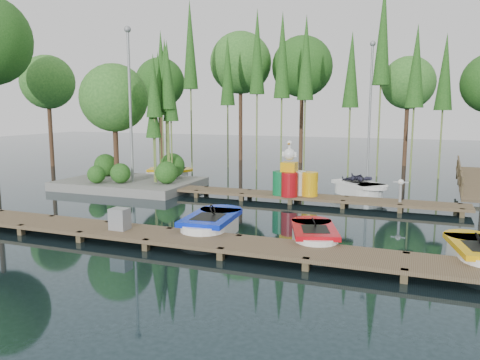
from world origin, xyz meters
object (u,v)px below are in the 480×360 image
(boat_blue, at_px, (212,225))
(utility_cabinet, at_px, (120,219))
(yellow_barrel, at_px, (310,184))
(drum_cluster, at_px, (289,179))
(boat_yellow_far, at_px, (168,173))
(island, at_px, (126,120))
(boat_red, at_px, (314,237))

(boat_blue, relative_size, utility_cabinet, 4.88)
(yellow_barrel, bearing_deg, drum_cluster, -168.71)
(boat_yellow_far, xyz_separation_m, yellow_barrel, (8.54, -3.81, 0.50))
(utility_cabinet, distance_m, yellow_barrel, 8.02)
(island, height_order, utility_cabinet, island)
(boat_yellow_far, height_order, utility_cabinet, boat_yellow_far)
(boat_red, xyz_separation_m, drum_cluster, (-2.17, 5.45, 0.69))
(boat_blue, distance_m, yellow_barrel, 5.87)
(boat_red, distance_m, utility_cabinet, 5.49)
(island, bearing_deg, boat_red, -31.73)
(boat_yellow_far, bearing_deg, utility_cabinet, -65.89)
(island, height_order, boat_yellow_far, island)
(boat_yellow_far, xyz_separation_m, utility_cabinet, (4.62, -10.81, 0.34))
(island, bearing_deg, boat_blue, -41.26)
(island, bearing_deg, yellow_barrel, -5.04)
(utility_cabinet, bearing_deg, boat_yellow_far, 113.14)
(boat_blue, xyz_separation_m, boat_yellow_far, (-6.85, 9.41, -0.01))
(island, relative_size, utility_cabinet, 11.09)
(utility_cabinet, relative_size, yellow_barrel, 0.65)
(boat_blue, height_order, boat_red, boat_blue)
(boat_yellow_far, relative_size, drum_cluster, 1.27)
(island, relative_size, yellow_barrel, 7.16)
(boat_red, height_order, drum_cluster, drum_cluster)
(utility_cabinet, xyz_separation_m, yellow_barrel, (3.92, 7.00, 0.17))
(island, relative_size, boat_yellow_far, 2.45)
(boat_blue, height_order, utility_cabinet, utility_cabinet)
(island, relative_size, boat_blue, 2.27)
(boat_yellow_far, relative_size, yellow_barrel, 2.93)
(drum_cluster, bearing_deg, yellow_barrel, 11.29)
(island, xyz_separation_m, boat_yellow_far, (0.43, 3.02, -2.92))
(boat_yellow_far, xyz_separation_m, drum_cluster, (7.75, -3.97, 0.67))
(boat_blue, xyz_separation_m, utility_cabinet, (-2.22, -1.41, 0.32))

